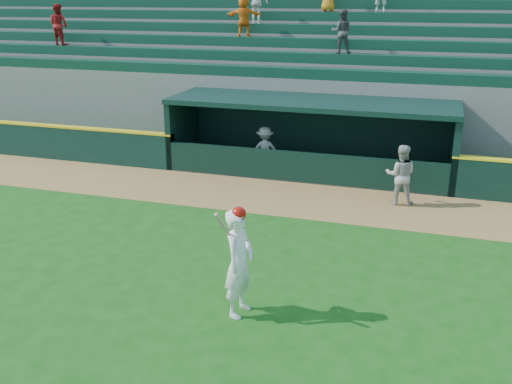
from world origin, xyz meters
TOP-DOWN VIEW (x-y plane):
  - ground at (0.00, 0.00)m, footprint 120.00×120.00m
  - warning_track at (0.00, 4.90)m, footprint 40.00×3.00m
  - dugout_player_front at (3.13, 5.41)m, footprint 0.90×0.72m
  - dugout_player_inside at (-1.42, 7.21)m, footprint 1.14×0.85m
  - dugout at (0.00, 8.00)m, footprint 9.40×2.80m
  - stands at (0.02, 12.57)m, footprint 34.50×6.25m
  - batter_at_plate at (0.66, -1.60)m, footprint 0.60×0.87m

SIDE VIEW (x-z plane):
  - ground at x=0.00m, z-range 0.00..0.00m
  - warning_track at x=0.00m, z-range 0.00..0.01m
  - dugout_player_inside at x=-1.42m, z-range 0.00..1.57m
  - dugout_player_front at x=3.13m, z-range 0.00..1.75m
  - batter_at_plate at x=0.66m, z-range -0.01..2.16m
  - dugout at x=0.00m, z-range 0.13..2.59m
  - stands at x=0.02m, z-range -1.35..6.15m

